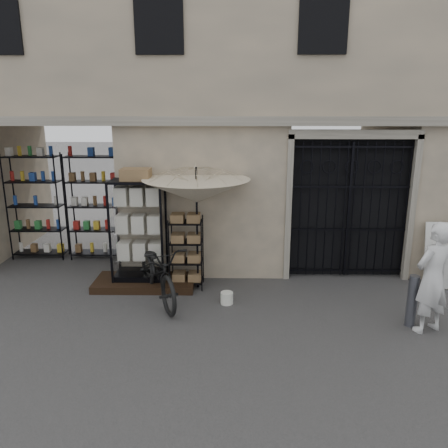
{
  "coord_description": "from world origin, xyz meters",
  "views": [
    {
      "loc": [
        -0.68,
        -6.64,
        3.5
      ],
      "look_at": [
        -0.8,
        1.4,
        1.35
      ],
      "focal_mm": 35.0,
      "sensor_mm": 36.0,
      "label": 1
    }
  ],
  "objects_px": {
    "wire_rack": "(186,254)",
    "market_umbrella": "(196,184)",
    "steel_bollard": "(412,301)",
    "easel_sign": "(444,257)",
    "shopkeeper": "(426,330)",
    "bicycle": "(159,299)",
    "display_cabinet": "(139,235)",
    "white_bucket": "(227,298)"
  },
  "relations": [
    {
      "from": "wire_rack",
      "to": "market_umbrella",
      "type": "xyz_separation_m",
      "value": [
        0.22,
        -0.04,
        1.39
      ]
    },
    {
      "from": "steel_bollard",
      "to": "easel_sign",
      "type": "distance_m",
      "value": 1.99
    },
    {
      "from": "wire_rack",
      "to": "shopkeeper",
      "type": "distance_m",
      "value": 4.46
    },
    {
      "from": "wire_rack",
      "to": "bicycle",
      "type": "xyz_separation_m",
      "value": [
        -0.47,
        -0.62,
        -0.7
      ]
    },
    {
      "from": "easel_sign",
      "to": "wire_rack",
      "type": "bearing_deg",
      "value": -176.85
    },
    {
      "from": "display_cabinet",
      "to": "white_bucket",
      "type": "height_order",
      "value": "display_cabinet"
    },
    {
      "from": "white_bucket",
      "to": "steel_bollard",
      "type": "bearing_deg",
      "value": -14.51
    },
    {
      "from": "steel_bollard",
      "to": "easel_sign",
      "type": "xyz_separation_m",
      "value": [
        1.22,
        1.55,
        0.21
      ]
    },
    {
      "from": "market_umbrella",
      "to": "easel_sign",
      "type": "relative_size",
      "value": 2.3
    },
    {
      "from": "bicycle",
      "to": "shopkeeper",
      "type": "bearing_deg",
      "value": -39.0
    },
    {
      "from": "shopkeeper",
      "to": "easel_sign",
      "type": "bearing_deg",
      "value": -146.45
    },
    {
      "from": "display_cabinet",
      "to": "wire_rack",
      "type": "height_order",
      "value": "display_cabinet"
    },
    {
      "from": "wire_rack",
      "to": "market_umbrella",
      "type": "relative_size",
      "value": 0.49
    },
    {
      "from": "shopkeeper",
      "to": "market_umbrella",
      "type": "bearing_deg",
      "value": -49.58
    },
    {
      "from": "display_cabinet",
      "to": "market_umbrella",
      "type": "distance_m",
      "value": 1.58
    },
    {
      "from": "display_cabinet",
      "to": "wire_rack",
      "type": "relative_size",
      "value": 1.51
    },
    {
      "from": "bicycle",
      "to": "display_cabinet",
      "type": "bearing_deg",
      "value": 97.99
    },
    {
      "from": "bicycle",
      "to": "easel_sign",
      "type": "relative_size",
      "value": 1.7
    },
    {
      "from": "bicycle",
      "to": "shopkeeper",
      "type": "distance_m",
      "value": 4.66
    },
    {
      "from": "white_bucket",
      "to": "shopkeeper",
      "type": "bearing_deg",
      "value": -16.29
    },
    {
      "from": "wire_rack",
      "to": "white_bucket",
      "type": "bearing_deg",
      "value": -22.39
    },
    {
      "from": "wire_rack",
      "to": "bicycle",
      "type": "bearing_deg",
      "value": -105.55
    },
    {
      "from": "display_cabinet",
      "to": "market_umbrella",
      "type": "relative_size",
      "value": 0.74
    },
    {
      "from": "easel_sign",
      "to": "shopkeeper",
      "type": "bearing_deg",
      "value": -117.38
    },
    {
      "from": "display_cabinet",
      "to": "wire_rack",
      "type": "xyz_separation_m",
      "value": [
        0.95,
        -0.11,
        -0.35
      ]
    },
    {
      "from": "shopkeeper",
      "to": "easel_sign",
      "type": "distance_m",
      "value": 2.1
    },
    {
      "from": "white_bucket",
      "to": "shopkeeper",
      "type": "xyz_separation_m",
      "value": [
        3.24,
        -0.95,
        -0.11
      ]
    },
    {
      "from": "wire_rack",
      "to": "shopkeeper",
      "type": "relative_size",
      "value": 0.79
    },
    {
      "from": "market_umbrella",
      "to": "bicycle",
      "type": "xyz_separation_m",
      "value": [
        -0.7,
        -0.58,
        -2.1
      ]
    },
    {
      "from": "bicycle",
      "to": "shopkeeper",
      "type": "height_order",
      "value": "bicycle"
    },
    {
      "from": "display_cabinet",
      "to": "steel_bollard",
      "type": "bearing_deg",
      "value": -22.5
    },
    {
      "from": "white_bucket",
      "to": "market_umbrella",
      "type": "bearing_deg",
      "value": 128.06
    },
    {
      "from": "shopkeeper",
      "to": "easel_sign",
      "type": "relative_size",
      "value": 1.44
    },
    {
      "from": "wire_rack",
      "to": "bicycle",
      "type": "height_order",
      "value": "wire_rack"
    },
    {
      "from": "white_bucket",
      "to": "easel_sign",
      "type": "xyz_separation_m",
      "value": [
        4.26,
        0.77,
        0.54
      ]
    },
    {
      "from": "bicycle",
      "to": "steel_bollard",
      "type": "bearing_deg",
      "value": -37.6
    },
    {
      "from": "easel_sign",
      "to": "bicycle",
      "type": "bearing_deg",
      "value": -170.44
    },
    {
      "from": "market_umbrella",
      "to": "shopkeeper",
      "type": "relative_size",
      "value": 1.6
    },
    {
      "from": "display_cabinet",
      "to": "white_bucket",
      "type": "relative_size",
      "value": 9.41
    },
    {
      "from": "steel_bollard",
      "to": "wire_rack",
      "type": "bearing_deg",
      "value": 157.75
    },
    {
      "from": "display_cabinet",
      "to": "white_bucket",
      "type": "xyz_separation_m",
      "value": [
        1.76,
        -0.89,
        -0.94
      ]
    },
    {
      "from": "steel_bollard",
      "to": "white_bucket",
      "type": "bearing_deg",
      "value": 165.49
    }
  ]
}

